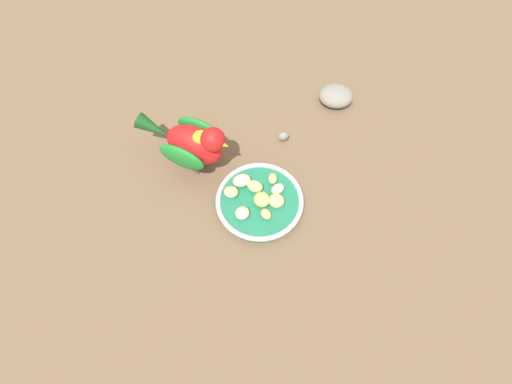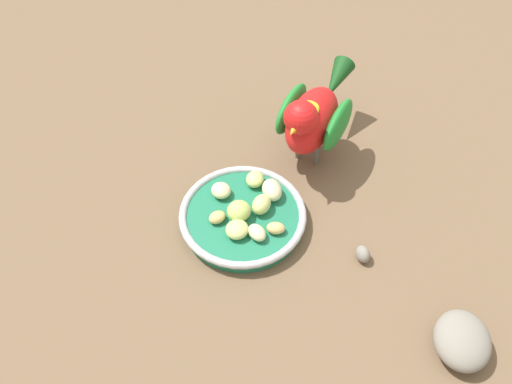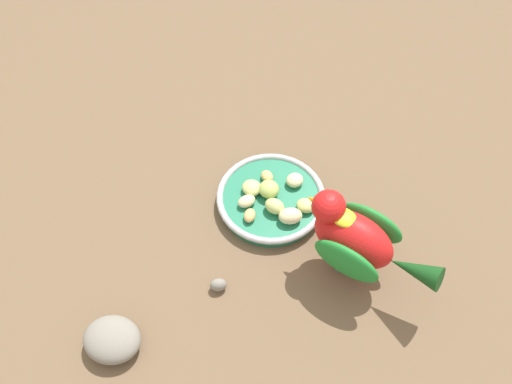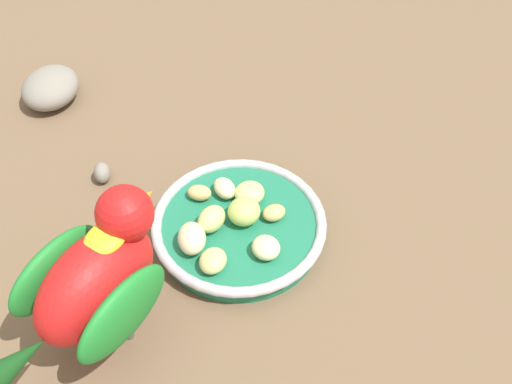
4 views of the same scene
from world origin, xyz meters
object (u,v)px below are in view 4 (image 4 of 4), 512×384
at_px(apple_piece_3, 274,213).
at_px(apple_piece_8, 193,239).
at_px(apple_piece_4, 199,193).
at_px(rock_large, 50,88).
at_px(pebble_0, 102,173).
at_px(apple_piece_1, 208,217).
at_px(apple_piece_6, 225,188).
at_px(parrot, 92,283).
at_px(apple_piece_0, 264,250).
at_px(apple_piece_2, 244,211).
at_px(apple_piece_5, 249,193).
at_px(feeding_bowl, 239,226).
at_px(apple_piece_7, 213,261).

xyz_separation_m(apple_piece_3, apple_piece_8, (0.04, 0.08, 0.00)).
bearing_deg(apple_piece_4, apple_piece_3, -163.11).
xyz_separation_m(rock_large, pebble_0, (-0.16, 0.06, -0.01)).
relative_size(apple_piece_1, apple_piece_6, 1.12).
bearing_deg(parrot, apple_piece_0, -28.25).
height_order(apple_piece_0, apple_piece_3, apple_piece_0).
xyz_separation_m(apple_piece_1, apple_piece_2, (-0.03, -0.03, 0.00)).
xyz_separation_m(apple_piece_1, rock_large, (0.31, -0.06, -0.01)).
bearing_deg(apple_piece_5, apple_piece_4, 33.77).
xyz_separation_m(feeding_bowl, parrot, (0.02, 0.17, 0.07)).
xyz_separation_m(feeding_bowl, apple_piece_4, (0.06, -0.00, 0.01)).
bearing_deg(apple_piece_0, apple_piece_6, -26.89).
bearing_deg(apple_piece_1, rock_large, -10.04).
xyz_separation_m(apple_piece_0, pebble_0, (0.22, 0.01, -0.02)).
xyz_separation_m(apple_piece_0, apple_piece_7, (0.03, 0.04, 0.00)).
height_order(apple_piece_0, apple_piece_5, same).
bearing_deg(apple_piece_3, apple_piece_1, 44.33).
height_order(apple_piece_7, pebble_0, apple_piece_7).
bearing_deg(apple_piece_0, rock_large, -7.93).
relative_size(feeding_bowl, apple_piece_0, 6.15).
xyz_separation_m(apple_piece_3, rock_large, (0.36, -0.01, -0.01)).
bearing_deg(apple_piece_7, apple_piece_6, -58.40).
xyz_separation_m(apple_piece_3, apple_piece_7, (0.01, 0.09, 0.00)).
bearing_deg(pebble_0, apple_piece_5, -159.55).
relative_size(apple_piece_0, pebble_0, 1.17).
height_order(apple_piece_4, apple_piece_6, apple_piece_6).
bearing_deg(parrot, apple_piece_8, -6.28).
bearing_deg(parrot, apple_piece_4, 7.43).
bearing_deg(apple_piece_3, apple_piece_8, 61.48).
bearing_deg(apple_piece_5, apple_piece_8, 85.27).
bearing_deg(apple_piece_3, feeding_bowl, 46.89).
xyz_separation_m(apple_piece_4, pebble_0, (0.12, 0.03, -0.02)).
relative_size(feeding_bowl, parrot, 0.85).
xyz_separation_m(apple_piece_1, apple_piece_5, (-0.01, -0.05, -0.00)).
relative_size(apple_piece_0, apple_piece_2, 0.87).
bearing_deg(rock_large, apple_piece_6, 177.91).
xyz_separation_m(apple_piece_4, apple_piece_6, (-0.02, -0.02, 0.00)).
bearing_deg(apple_piece_2, apple_piece_6, -23.31).
bearing_deg(apple_piece_0, apple_piece_7, 51.56).
xyz_separation_m(feeding_bowl, apple_piece_2, (-0.00, -0.01, 0.02)).
bearing_deg(pebble_0, apple_piece_0, -177.43).
bearing_deg(rock_large, apple_piece_0, 172.07).
distance_m(apple_piece_0, apple_piece_2, 0.05).
distance_m(feeding_bowl, apple_piece_1, 0.04).
height_order(apple_piece_7, rock_large, rock_large).
bearing_deg(pebble_0, parrot, 137.50).
relative_size(apple_piece_3, pebble_0, 0.98).
distance_m(apple_piece_1, apple_piece_8, 0.03).
bearing_deg(apple_piece_2, apple_piece_8, 71.21).
bearing_deg(parrot, apple_piece_5, -6.85).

